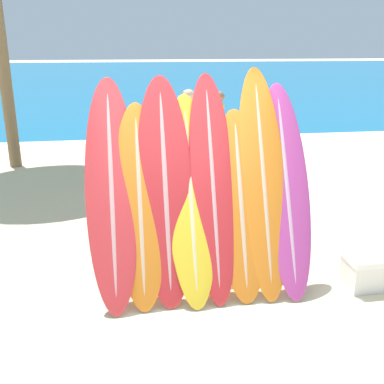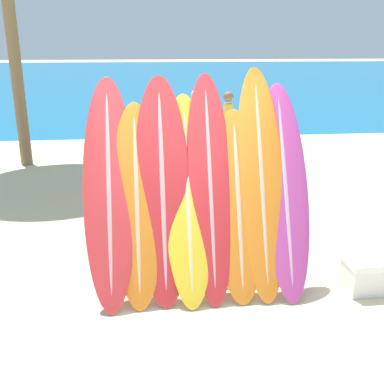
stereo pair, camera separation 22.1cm
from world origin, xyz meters
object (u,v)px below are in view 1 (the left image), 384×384
(surfboard_rack, at_px, (203,251))
(surfboard_slot_6, at_px, (263,181))
(cooler_box, at_px, (366,271))
(surfboard_slot_3, at_px, (191,199))
(surfboard_slot_1, at_px, (140,205))
(surfboard_slot_4, at_px, (213,187))
(surfboard_slot_5, at_px, (241,204))
(person_mid_beach, at_px, (219,126))
(person_far_left, at_px, (111,139))
(person_far_right, at_px, (186,116))
(surfboard_slot_0, at_px, (112,193))
(surfboard_slot_2, at_px, (165,190))
(surfboard_slot_7, at_px, (286,189))
(person_near_water, at_px, (189,130))

(surfboard_rack, height_order, surfboard_slot_6, surfboard_slot_6)
(surfboard_rack, distance_m, cooler_box, 1.90)
(surfboard_slot_3, xyz_separation_m, surfboard_slot_6, (0.82, 0.05, 0.14))
(surfboard_slot_1, bearing_deg, cooler_box, -6.10)
(surfboard_slot_4, height_order, surfboard_slot_5, surfboard_slot_4)
(surfboard_slot_1, bearing_deg, surfboard_slot_3, 2.58)
(person_mid_beach, bearing_deg, person_far_left, -71.32)
(surfboard_slot_3, relative_size, person_far_right, 1.41)
(surfboard_slot_3, height_order, cooler_box, surfboard_slot_3)
(surfboard_slot_0, height_order, person_far_left, surfboard_slot_0)
(surfboard_slot_2, xyz_separation_m, surfboard_slot_7, (1.35, -0.00, -0.05))
(surfboard_slot_0, height_order, person_mid_beach, surfboard_slot_0)
(surfboard_rack, xyz_separation_m, person_mid_beach, (1.28, 5.24, 0.44))
(surfboard_slot_4, xyz_separation_m, person_mid_beach, (1.16, 5.14, -0.26))
(surfboard_rack, distance_m, surfboard_slot_7, 1.16)
(surfboard_rack, height_order, person_mid_beach, person_mid_beach)
(surfboard_slot_4, xyz_separation_m, person_near_water, (0.40, 4.51, -0.20))
(person_far_right, bearing_deg, surfboard_rack, 125.60)
(surfboard_rack, xyz_separation_m, surfboard_slot_4, (0.12, 0.11, 0.71))
(surfboard_rack, height_order, surfboard_slot_7, surfboard_slot_7)
(person_near_water, relative_size, person_mid_beach, 1.07)
(surfboard_slot_7, bearing_deg, surfboard_slot_0, 179.58)
(surfboard_slot_1, distance_m, person_far_right, 7.58)
(surfboard_slot_1, relative_size, cooler_box, 4.33)
(person_near_water, bearing_deg, surfboard_slot_6, -12.75)
(surfboard_slot_3, bearing_deg, surfboard_slot_1, -177.42)
(person_near_water, xyz_separation_m, cooler_box, (1.34, -4.85, -0.78))
(surfboard_slot_6, distance_m, person_near_water, 4.51)
(person_far_left, bearing_deg, surfboard_slot_2, 135.17)
(surfboard_slot_2, bearing_deg, surfboard_slot_6, 1.08)
(person_near_water, bearing_deg, surfboard_slot_2, -26.37)
(surfboard_rack, bearing_deg, surfboard_slot_4, 41.22)
(surfboard_slot_7, bearing_deg, person_far_left, 115.30)
(surfboard_slot_5, relative_size, person_far_right, 1.31)
(surfboard_slot_2, xyz_separation_m, person_far_right, (1.25, 7.37, -0.35))
(cooler_box, bearing_deg, surfboard_slot_7, 160.57)
(surfboard_slot_5, bearing_deg, surfboard_slot_1, 179.13)
(surfboard_slot_1, bearing_deg, person_far_right, 78.35)
(person_mid_beach, bearing_deg, surfboard_slot_2, -19.37)
(surfboard_slot_3, height_order, surfboard_slot_7, surfboard_slot_7)
(surfboard_slot_2, bearing_deg, surfboard_slot_3, -6.00)
(person_near_water, height_order, person_far_right, person_near_water)
(surfboard_slot_2, bearing_deg, person_near_water, 78.58)
(surfboard_slot_1, xyz_separation_m, surfboard_slot_3, (0.55, 0.02, 0.04))
(surfboard_slot_0, xyz_separation_m, surfboard_slot_7, (1.92, -0.01, -0.04))
(cooler_box, bearing_deg, person_far_left, 122.46)
(surfboard_slot_1, height_order, surfboard_slot_2, surfboard_slot_2)
(surfboard_slot_6, xyz_separation_m, cooler_box, (1.17, -0.34, -1.02))
(surfboard_slot_5, height_order, person_far_right, surfboard_slot_5)
(surfboard_slot_0, distance_m, surfboard_slot_6, 1.65)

